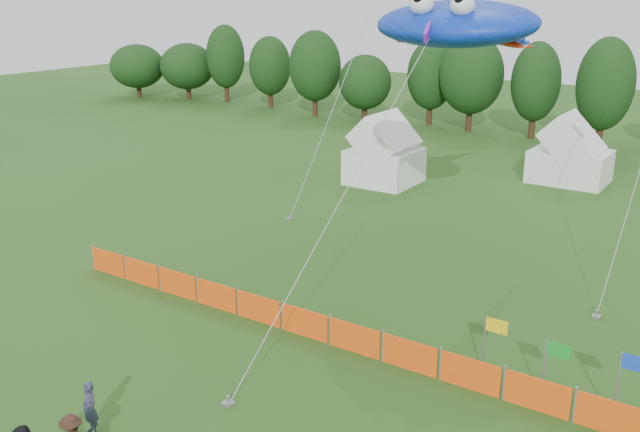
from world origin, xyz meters
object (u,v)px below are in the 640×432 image
Objects in this scene: tent_right at (571,156)px; spectator_a at (90,408)px; stingray_kite at (462,24)px; tent_left at (384,155)px; barrier_fence at (304,323)px.

tent_right is 33.61m from spectator_a.
spectator_a is at bearing -101.18° from stingray_kite.
tent_left is 0.19× the size of stingray_kite.
tent_right is 19.54m from stingray_kite.
barrier_fence is (7.58, -19.14, -1.23)m from tent_left.
tent_right is at bearing 35.22° from tent_left.
tent_left is at bearing 129.88° from stingray_kite.
tent_right is 25.77m from barrier_fence.
tent_left is 2.52× the size of spectator_a.
barrier_fence is at bearing -68.39° from tent_left.
stingray_kite reaches higher than spectator_a.
tent_left is 11.36m from tent_right.
tent_left reaches higher than barrier_fence.
tent_right reaches higher than spectator_a.
tent_right is at bearing 89.81° from stingray_kite.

